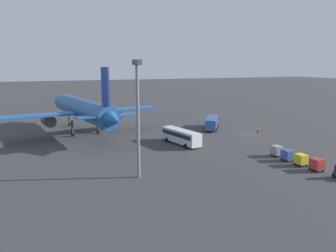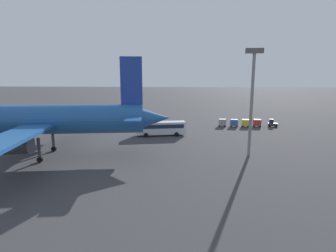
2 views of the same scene
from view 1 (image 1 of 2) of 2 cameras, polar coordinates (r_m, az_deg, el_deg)
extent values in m
plane|color=#38383A|center=(85.09, 13.91, -1.32)|extent=(600.00, 600.00, 0.00)
cylinder|color=#1E5193|center=(84.24, -14.72, 2.94)|extent=(36.81, 11.05, 4.92)
cone|color=#1E5193|center=(102.92, -17.92, 4.13)|extent=(6.13, 5.53, 4.67)
cone|color=#1E5193|center=(65.80, -9.65, 1.05)|extent=(7.06, 5.45, 4.43)
cube|color=#1E5193|center=(80.10, -21.74, 1.70)|extent=(7.53, 17.36, 0.44)
cube|color=#1E5193|center=(86.39, -7.44, 2.98)|extent=(7.53, 17.36, 0.44)
cube|color=navy|center=(68.12, -10.87, 6.75)|extent=(3.66, 0.97, 7.87)
cube|color=#1E5193|center=(68.43, -10.59, 1.80)|extent=(4.69, 13.04, 0.28)
cylinder|color=#38383D|center=(81.85, -20.07, 0.87)|extent=(4.78, 3.41, 2.71)
cylinder|color=#38383D|center=(86.63, -9.23, 1.90)|extent=(4.78, 3.41, 2.71)
cylinder|color=#38383D|center=(97.05, -16.81, 1.18)|extent=(0.50, 0.50, 3.94)
cylinder|color=black|center=(97.30, -16.77, 0.30)|extent=(0.97, 0.65, 0.90)
cylinder|color=#38383D|center=(82.34, -16.32, -0.44)|extent=(0.50, 0.50, 3.94)
cylinder|color=black|center=(82.63, -16.27, -1.47)|extent=(0.97, 0.65, 0.90)
cylinder|color=#38383D|center=(84.19, -12.13, 0.00)|extent=(0.50, 0.50, 3.94)
cylinder|color=black|center=(84.48, -12.09, -1.01)|extent=(0.97, 0.65, 0.90)
cube|color=#2D5199|center=(89.29, 7.61, 0.63)|extent=(10.83, 8.40, 2.67)
cube|color=#192333|center=(89.21, 7.61, 0.92)|extent=(10.10, 7.95, 0.85)
cylinder|color=black|center=(93.01, 6.85, 0.25)|extent=(1.00, 0.80, 1.00)
cylinder|color=black|center=(92.84, 8.61, 0.18)|extent=(1.00, 0.80, 1.00)
cylinder|color=black|center=(86.24, 6.48, -0.57)|extent=(1.00, 0.80, 1.00)
cylinder|color=black|center=(86.05, 8.38, -0.64)|extent=(1.00, 0.80, 1.00)
cube|color=silver|center=(71.43, 2.25, -1.77)|extent=(11.61, 4.96, 2.79)
cube|color=#192333|center=(71.33, 2.26, -1.38)|extent=(10.73, 4.81, 0.89)
cylinder|color=black|center=(73.76, -0.23, -2.43)|extent=(1.04, 0.50, 1.00)
cylinder|color=black|center=(75.29, 1.52, -2.16)|extent=(1.04, 0.50, 1.00)
cylinder|color=black|center=(68.21, 3.05, -3.54)|extent=(1.04, 0.50, 1.00)
cylinder|color=black|center=(69.86, 4.86, -3.22)|extent=(1.04, 0.50, 1.00)
cylinder|color=black|center=(57.25, 26.87, -7.73)|extent=(0.63, 0.34, 0.60)
cylinder|color=#1E1E2D|center=(86.46, 15.39, -0.91)|extent=(0.32, 0.32, 0.85)
cylinder|color=orange|center=(86.32, 15.41, -0.43)|extent=(0.38, 0.38, 0.65)
sphere|color=tan|center=(86.24, 15.43, -0.14)|extent=(0.24, 0.24, 0.24)
cube|color=#38383D|center=(59.37, 24.44, -6.78)|extent=(2.04, 1.74, 0.10)
cube|color=#B72D28|center=(59.14, 24.50, -5.99)|extent=(1.95, 1.65, 1.60)
cylinder|color=black|center=(59.52, 23.46, -6.89)|extent=(0.36, 0.13, 0.36)
cylinder|color=black|center=(60.39, 24.35, -6.71)|extent=(0.36, 0.13, 0.36)
cylinder|color=black|center=(58.49, 24.49, -7.27)|extent=(0.36, 0.13, 0.36)
cylinder|color=black|center=(59.37, 25.38, -7.08)|extent=(0.36, 0.13, 0.36)
cube|color=#38383D|center=(61.22, 22.09, -6.08)|extent=(2.04, 1.74, 0.10)
cube|color=gold|center=(60.99, 22.15, -5.32)|extent=(1.95, 1.65, 1.60)
cylinder|color=black|center=(61.40, 21.16, -6.19)|extent=(0.36, 0.13, 0.36)
cylinder|color=black|center=(62.24, 22.05, -6.03)|extent=(0.36, 0.13, 0.36)
cylinder|color=black|center=(60.33, 22.11, -6.56)|extent=(0.36, 0.13, 0.36)
cylinder|color=black|center=(61.18, 23.00, -6.39)|extent=(0.36, 0.13, 0.36)
cube|color=#38383D|center=(63.33, 20.06, -5.40)|extent=(2.04, 1.74, 0.10)
cube|color=#33569E|center=(63.11, 20.11, -4.65)|extent=(1.95, 1.65, 1.60)
cylinder|color=black|center=(63.55, 19.17, -5.50)|extent=(0.36, 0.13, 0.36)
cylinder|color=black|center=(64.35, 20.05, -5.36)|extent=(0.36, 0.13, 0.36)
cylinder|color=black|center=(62.44, 20.05, -5.84)|extent=(0.36, 0.13, 0.36)
cylinder|color=black|center=(63.25, 20.94, -5.69)|extent=(0.36, 0.13, 0.36)
cube|color=#38383D|center=(65.74, 18.40, -4.71)|extent=(2.04, 1.74, 0.10)
cube|color=gray|center=(65.53, 18.44, -3.99)|extent=(1.95, 1.65, 1.60)
cylinder|color=black|center=(65.98, 17.54, -4.81)|extent=(0.36, 0.13, 0.36)
cylinder|color=black|center=(66.76, 18.41, -4.68)|extent=(0.36, 0.13, 0.36)
cylinder|color=black|center=(64.84, 18.36, -5.13)|extent=(0.36, 0.13, 0.36)
cylinder|color=black|center=(65.63, 19.24, -5.00)|extent=(0.36, 0.13, 0.36)
cylinder|color=slate|center=(49.44, -5.26, 0.54)|extent=(0.50, 0.50, 17.15)
cube|color=#4C4C4C|center=(48.67, -5.44, 10.99)|extent=(2.80, 0.70, 0.80)
camera|label=2|loc=(64.50, -50.30, 3.31)|focal=28.00mm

